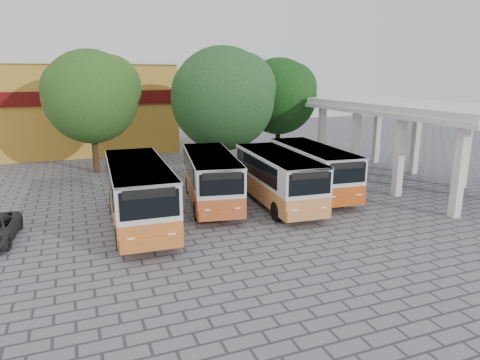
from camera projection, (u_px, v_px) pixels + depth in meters
name	position (u px, v px, depth m)	size (l,w,h in m)	color
ground	(297.00, 220.00, 21.70)	(90.00, 90.00, 0.00)	slate
terminal_shelter	(412.00, 110.00, 27.83)	(6.80, 15.80, 5.40)	silver
shophouse_block	(62.00, 107.00, 40.28)	(20.40, 10.40, 8.30)	#C1882A
bus_far_left	(139.00, 190.00, 20.51)	(2.97, 8.70, 3.10)	#CE6623
bus_centre_left	(211.00, 176.00, 23.99)	(3.75, 8.33, 2.88)	#BD5222
bus_centre_right	(278.00, 176.00, 23.93)	(3.04, 8.23, 2.91)	#D08441
bus_far_right	(312.00, 167.00, 26.09)	(3.10, 8.27, 2.92)	#BF490F
tree_left	(92.00, 94.00, 30.87)	(7.07, 6.73, 8.97)	#462F1B
tree_middle	(224.00, 95.00, 32.26)	(8.21, 7.82, 9.28)	black
tree_right	(279.00, 94.00, 36.51)	(6.79, 6.46, 8.56)	black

